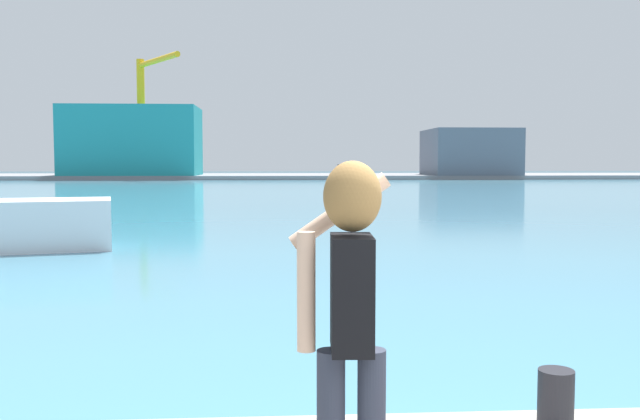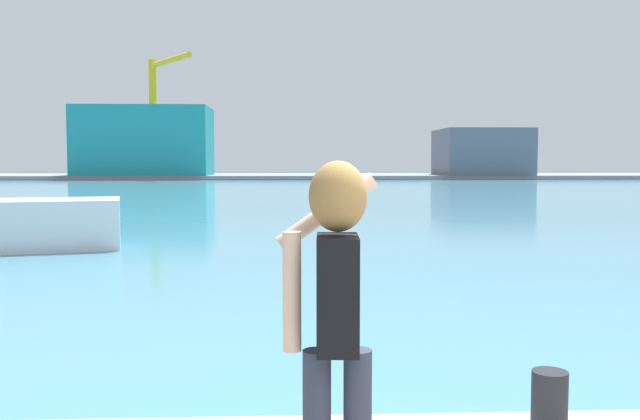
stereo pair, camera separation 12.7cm
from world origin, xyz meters
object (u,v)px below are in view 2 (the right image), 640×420
Objects in this scene: harbor_bollard at (549,401)px; port_crane at (158,102)px; warehouse_right at (481,152)px; warehouse_left at (145,141)px; person_photographer at (335,300)px.

port_crane is at bearing 102.20° from harbor_bollard.
harbor_bollard is 0.03× the size of warehouse_right.
warehouse_right is at bearing 0.27° from warehouse_left.
harbor_bollard is (1.45, 0.98, -0.87)m from person_photographer.
port_crane is at bearing -179.58° from warehouse_right.
port_crane reaches higher than person_photographer.
port_crane is at bearing -3.37° from warehouse_left.
warehouse_right is 0.74× the size of port_crane.
harbor_bollard is at bearing -77.80° from port_crane.
port_crane is (1.75, -0.10, 4.97)m from warehouse_left.
port_crane reaches higher than warehouse_right.
port_crane is (-42.37, -0.31, 6.34)m from warehouse_right.
harbor_bollard is at bearing -105.53° from warehouse_right.
harbor_bollard is 88.11m from warehouse_left.
person_photographer reaches higher than harbor_bollard.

